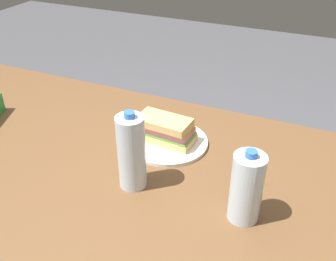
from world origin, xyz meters
The scene contains 5 objects.
dining_table centered at (0.00, 0.00, 0.68)m, with size 1.86×0.93×0.77m.
paper_plate centered at (-0.07, -0.17, 0.77)m, with size 0.26×0.26×0.01m, color white.
sandwich centered at (-0.07, -0.17, 0.82)m, with size 0.19×0.11×0.08m.
water_bottle_tall centered at (-0.37, 0.05, 0.86)m, with size 0.08×0.08×0.20m.
water_bottle_spare centered at (-0.06, 0.05, 0.87)m, with size 0.08×0.08×0.23m.
Camera 1 is at (-0.48, 0.76, 1.46)m, focal length 40.54 mm.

